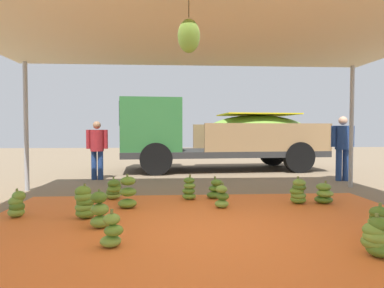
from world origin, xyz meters
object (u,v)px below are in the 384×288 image
Objects in this scene: banana_bunch_3 at (100,211)px; banana_bunch_8 at (222,197)px; cargo_truck_main at (216,134)px; banana_bunch_6 at (324,194)px; banana_bunch_7 at (128,193)px; banana_bunch_14 at (17,205)px; banana_bunch_1 at (215,189)px; banana_bunch_0 at (298,192)px; banana_bunch_2 at (85,203)px; banana_bunch_13 at (380,224)px; banana_bunch_11 at (114,190)px; banana_bunch_5 at (377,238)px; banana_bunch_12 at (112,231)px; worker_0 at (343,143)px; banana_bunch_10 at (189,189)px; worker_1 at (97,146)px.

banana_bunch_3 is 1.21× the size of banana_bunch_8.
cargo_truck_main is at bearing 83.49° from banana_bunch_8.
banana_bunch_6 is 0.72× the size of banana_bunch_7.
banana_bunch_1 is at bearing 21.51° from banana_bunch_14.
banana_bunch_0 reaches higher than banana_bunch_6.
banana_bunch_13 is (3.94, -1.29, -0.04)m from banana_bunch_2.
banana_bunch_1 is 2.01m from banana_bunch_11.
banana_bunch_11 reaches higher than banana_bunch_6.
banana_bunch_3 is 0.08× the size of cargo_truck_main.
banana_bunch_5 reaches higher than banana_bunch_12.
banana_bunch_13 is at bearing -112.59° from worker_0.
banana_bunch_2 is at bearing -97.97° from banana_bunch_11.
banana_bunch_2 is at bearing -147.09° from banana_bunch_1.
banana_bunch_5 is 4.70m from banana_bunch_11.
worker_0 is (6.01, 3.68, 0.78)m from banana_bunch_2.
banana_bunch_10 is (-0.52, -0.08, 0.02)m from banana_bunch_1.
banana_bunch_5 is 5.03m from banana_bunch_14.
banana_bunch_11 is 6.26m from worker_0.
banana_bunch_5 reaches higher than banana_bunch_14.
banana_bunch_8 is 0.97× the size of banana_bunch_13.
banana_bunch_3 is 5.03m from worker_1.
banana_bunch_3 is 0.33× the size of worker_1.
banana_bunch_0 is 3.55m from banana_bunch_11.
banana_bunch_3 is (-1.88, -1.96, 0.05)m from banana_bunch_1.
banana_bunch_0 is 0.31× the size of worker_1.
banana_bunch_7 is (-1.64, -0.74, 0.07)m from banana_bunch_1.
banana_bunch_1 is 3.54m from banana_bunch_14.
banana_bunch_12 is at bearing -88.15° from banana_bunch_7.
banana_bunch_14 reaches higher than banana_bunch_12.
banana_bunch_12 is 2.27m from banana_bunch_14.
banana_bunch_14 reaches higher than banana_bunch_6.
banana_bunch_14 is (-4.62, 1.98, -0.01)m from banana_bunch_5.
banana_bunch_8 is (1.89, 1.11, -0.05)m from banana_bunch_3.
cargo_truck_main is (0.67, 5.89, 1.05)m from banana_bunch_8.
worker_1 is (0.37, 4.20, 0.75)m from banana_bunch_14.
worker_0 is at bearing -41.94° from cargo_truck_main.
banana_bunch_3 is 7.10m from worker_0.
banana_bunch_0 is at bearing -128.94° from worker_0.
banana_bunch_11 is 1.01× the size of banana_bunch_12.
banana_bunch_7 is at bearing 176.10° from banana_bunch_8.
banana_bunch_11 is 0.27× the size of worker_1.
banana_bunch_0 is 1.17× the size of banana_bunch_1.
banana_bunch_7 is at bearing 149.52° from banana_bunch_13.
worker_1 is at bearing 99.30° from banana_bunch_2.
banana_bunch_14 is at bearing -156.23° from banana_bunch_10.
banana_bunch_8 is (0.01, -0.86, 0.01)m from banana_bunch_1.
banana_bunch_12 is at bearing -119.51° from banana_bunch_1.
banana_bunch_0 is 3.62m from banana_bunch_3.
banana_bunch_12 is (-3.05, -2.17, -0.04)m from banana_bunch_0.
banana_bunch_14 is 4.28m from worker_1.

